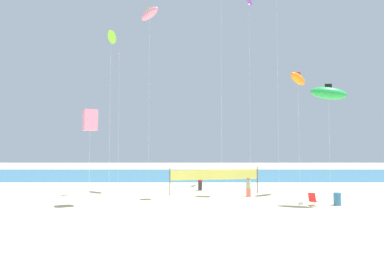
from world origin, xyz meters
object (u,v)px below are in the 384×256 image
at_px(folding_beach_chair, 311,199).
at_px(kite_pink_inflatable, 148,14).
at_px(kite_violet_diamond, 118,62).
at_px(beach_handbag, 299,204).
at_px(volleyball_net, 213,176).
at_px(kite_orange_inflatable, 297,79).
at_px(kite_pink_box, 89,120).
at_px(beachgoer_sage_shirt, 247,186).
at_px(kite_violet_tube, 248,2).
at_px(trash_barrel, 336,199).
at_px(kite_lime_delta, 109,38).
at_px(beachgoer_maroon_shirt, 199,181).
at_px(kite_green_inflatable, 327,93).

relative_size(folding_beach_chair, kite_pink_inflatable, 0.05).
relative_size(folding_beach_chair, kite_violet_diamond, 0.07).
bearing_deg(beach_handbag, volleyball_net, 137.75).
height_order(kite_orange_inflatable, kite_pink_box, kite_orange_inflatable).
bearing_deg(beachgoer_sage_shirt, kite_violet_diamond, -130.21).
distance_m(kite_pink_box, kite_violet_diamond, 10.28).
xyz_separation_m(folding_beach_chair, kite_violet_tube, (-2.64, 10.33, 19.21)).
distance_m(folding_beach_chair, trash_barrel, 1.83).
xyz_separation_m(folding_beach_chair, kite_lime_delta, (-15.83, 4.09, 13.26)).
distance_m(beachgoer_sage_shirt, kite_pink_inflatable, 18.03).
relative_size(kite_orange_inflatable, kite_pink_box, 1.56).
distance_m(volleyball_net, kite_pink_box, 11.98).
bearing_deg(beachgoer_maroon_shirt, kite_violet_diamond, -91.54).
bearing_deg(beachgoer_sage_shirt, kite_pink_inflatable, -125.12).
height_order(trash_barrel, kite_pink_inflatable, kite_pink_inflatable).
relative_size(beachgoer_sage_shirt, beachgoer_maroon_shirt, 0.95).
bearing_deg(kite_orange_inflatable, trash_barrel, -72.74).
xyz_separation_m(kite_lime_delta, kite_violet_diamond, (-0.04, 3.56, -1.23)).
bearing_deg(folding_beach_chair, kite_lime_delta, 125.99).
distance_m(trash_barrel, kite_pink_box, 18.82).
bearing_deg(kite_pink_inflatable, beachgoer_sage_shirt, -12.34).
bearing_deg(kite_pink_inflatable, kite_violet_tube, 24.12).
bearing_deg(folding_beach_chair, volleyball_net, 101.38).
height_order(volleyball_net, kite_green_inflatable, kite_green_inflatable).
xyz_separation_m(beachgoer_sage_shirt, kite_lime_delta, (-11.85, 0.18, 12.85)).
relative_size(beachgoer_sage_shirt, kite_pink_inflatable, 0.10).
bearing_deg(beachgoer_sage_shirt, kite_lime_delta, -113.63).
distance_m(beachgoer_maroon_shirt, beach_handbag, 10.49).
relative_size(beachgoer_maroon_shirt, kite_pink_box, 0.25).
relative_size(beach_handbag, kite_pink_inflatable, 0.02).
relative_size(volleyball_net, kite_orange_inflatable, 0.74).
relative_size(beachgoer_maroon_shirt, kite_violet_tube, 0.09).
xyz_separation_m(kite_pink_inflatable, kite_pink_box, (-3.39, -6.28, -10.36)).
xyz_separation_m(beachgoer_maroon_shirt, kite_violet_tube, (5.34, 2.58, 18.75)).
relative_size(beachgoer_sage_shirt, kite_orange_inflatable, 0.15).
xyz_separation_m(kite_orange_inflatable, kite_pink_inflatable, (-13.21, 1.49, 6.39)).
distance_m(kite_green_inflatable, kite_lime_delta, 18.40).
height_order(trash_barrel, kite_orange_inflatable, kite_orange_inflatable).
height_order(kite_green_inflatable, kite_pink_box, kite_green_inflatable).
distance_m(kite_green_inflatable, kite_pink_box, 17.20).
bearing_deg(kite_violet_diamond, volleyball_net, -13.43).
distance_m(beachgoer_sage_shirt, kite_lime_delta, 17.48).
bearing_deg(kite_lime_delta, kite_violet_diamond, 90.60).
distance_m(trash_barrel, kite_violet_diamond, 22.70).
bearing_deg(beachgoer_maroon_shirt, kite_violet_tube, 113.57).
bearing_deg(trash_barrel, beach_handbag, 179.28).
distance_m(trash_barrel, kite_pink_inflatable, 22.42).
height_order(volleyball_net, kite_violet_diamond, kite_violet_diamond).
relative_size(beachgoer_maroon_shirt, trash_barrel, 1.89).
bearing_deg(kite_pink_inflatable, volleyball_net, -3.44).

